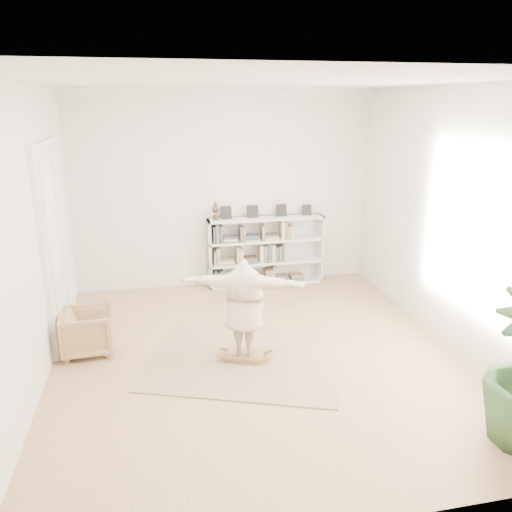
% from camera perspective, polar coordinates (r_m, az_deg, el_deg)
% --- Properties ---
extents(floor, '(6.00, 6.00, 0.00)m').
position_cam_1_polar(floor, '(7.05, 0.24, -11.31)').
color(floor, '#A77D56').
rests_on(floor, ground).
extents(room_shell, '(6.00, 6.00, 6.00)m').
position_cam_1_polar(room_shell, '(9.09, -3.78, 18.09)').
color(room_shell, silver).
rests_on(room_shell, floor).
extents(doors, '(0.09, 1.78, 2.92)m').
position_cam_1_polar(doors, '(7.74, -21.85, 1.25)').
color(doors, white).
rests_on(doors, floor).
extents(bookshelf, '(2.20, 0.35, 1.64)m').
position_cam_1_polar(bookshelf, '(9.50, 1.11, 0.52)').
color(bookshelf, silver).
rests_on(bookshelf, floor).
extents(armchair, '(0.74, 0.72, 0.63)m').
position_cam_1_polar(armchair, '(7.39, -18.70, -8.14)').
color(armchair, tan).
rests_on(armchair, floor).
extents(rug, '(3.04, 2.74, 0.02)m').
position_cam_1_polar(rug, '(6.94, -1.27, -11.72)').
color(rug, tan).
rests_on(rug, floor).
extents(rocker_board, '(0.58, 0.46, 0.11)m').
position_cam_1_polar(rocker_board, '(6.91, -1.28, -11.29)').
color(rocker_board, olive).
rests_on(rocker_board, rug).
extents(person, '(1.73, 1.01, 1.36)m').
position_cam_1_polar(person, '(6.59, -1.32, -5.63)').
color(person, beige).
rests_on(person, rocker_board).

